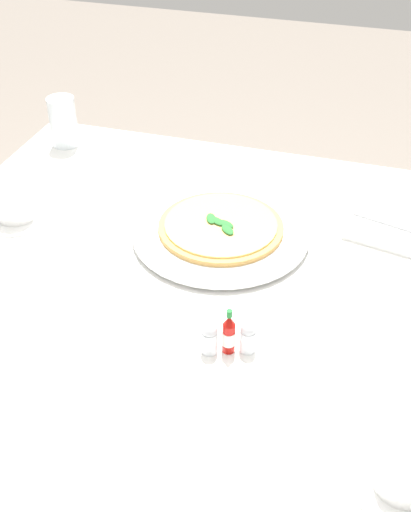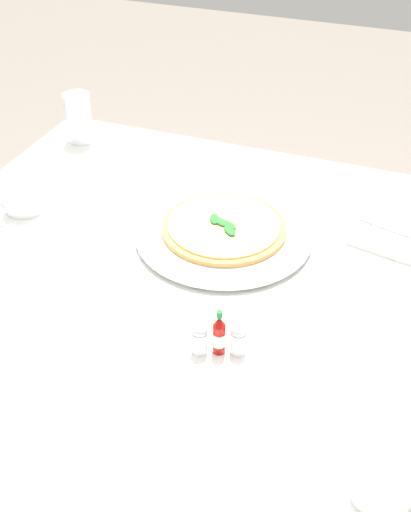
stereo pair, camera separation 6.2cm
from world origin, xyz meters
The scene contains 9 objects.
dining_table centered at (0.00, 0.00, 0.60)m, with size 1.13×1.13×0.73m.
pizza_plate centered at (0.00, -0.19, 0.74)m, with size 0.34×0.34×0.02m.
pizza centered at (0.00, -0.19, 0.76)m, with size 0.24×0.24×0.02m.
coffee_cup_far_left centered at (-0.37, 0.27, 0.76)m, with size 0.13×0.13×0.06m.
coffee_cup_right_edge centered at (0.41, -0.13, 0.76)m, with size 0.13×0.13×0.07m.
water_glass_near_left centered at (0.47, -0.45, 0.79)m, with size 0.06×0.06×0.12m.
hot_sauce_bottle centered at (-0.09, 0.10, 0.77)m, with size 0.02×0.02×0.08m.
salt_shaker centered at (-0.07, 0.11, 0.76)m, with size 0.03×0.03×0.06m.
pepper_shaker centered at (-0.12, 0.09, 0.76)m, with size 0.03×0.03×0.06m.
Camera 2 is at (-0.32, 0.77, 1.45)m, focal length 44.66 mm.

